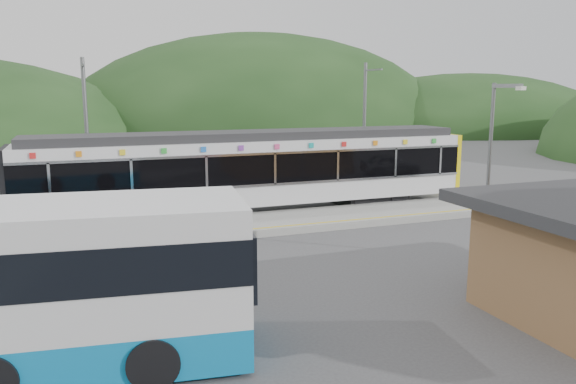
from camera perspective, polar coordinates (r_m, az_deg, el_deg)
name	(u,v)px	position (r m, az deg, el deg)	size (l,w,h in m)	color
ground	(304,246)	(20.38, 1.66, -5.54)	(120.00, 120.00, 0.00)	#4C4C4F
hills	(380,206)	(27.68, 9.35, -1.44)	(146.00, 149.00, 26.00)	#1E3D19
platform	(274,223)	(23.32, -1.44, -3.13)	(26.00, 3.20, 0.30)	#9E9E99
yellow_line	(285,226)	(22.10, -0.32, -3.46)	(26.00, 0.10, 0.01)	yellow
train	(254,169)	(25.49, -3.47, 2.39)	(20.44, 3.01, 3.74)	black
catenary_mast_west	(87,134)	(26.75, -19.75, 5.59)	(0.18, 1.80, 7.00)	slate
catenary_mast_east	(365,127)	(30.42, 7.78, 6.59)	(0.18, 1.80, 7.00)	slate
lamp_post	(492,156)	(19.29, 20.04, 3.44)	(0.48, 1.08, 5.79)	slate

